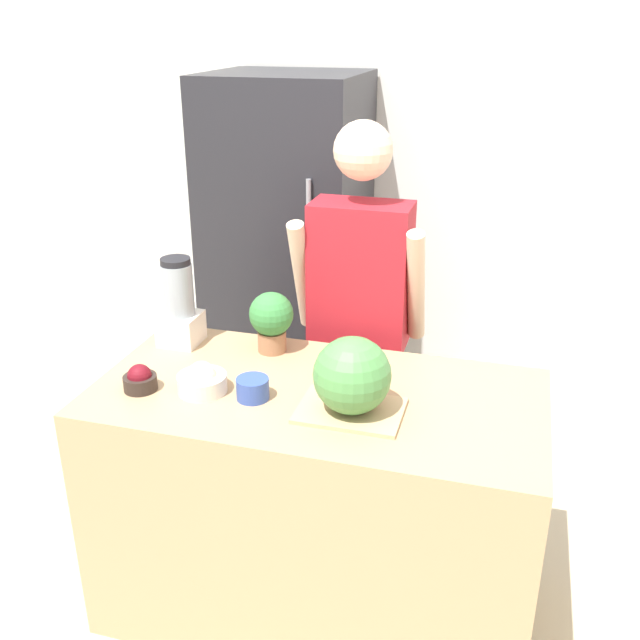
{
  "coord_description": "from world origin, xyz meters",
  "views": [
    {
      "loc": [
        0.6,
        -1.67,
        2.12
      ],
      "look_at": [
        0.0,
        0.43,
        1.18
      ],
      "focal_mm": 40.0,
      "sensor_mm": 36.0,
      "label": 1
    }
  ],
  "objects_px": {
    "refrigerator": "(288,260)",
    "watermelon": "(352,375)",
    "bowl_cherries": "(140,380)",
    "person": "(359,327)",
    "bowl_small_blue": "(253,389)",
    "blender": "(179,306)",
    "bowl_cream": "(202,381)",
    "potted_plant": "(271,319)"
  },
  "relations": [
    {
      "from": "bowl_cherries",
      "to": "refrigerator",
      "type": "bearing_deg",
      "value": 88.12
    },
    {
      "from": "blender",
      "to": "bowl_cream",
      "type": "bearing_deg",
      "value": -54.36
    },
    {
      "from": "bowl_cherries",
      "to": "person",
      "type": "bearing_deg",
      "value": 52.27
    },
    {
      "from": "watermelon",
      "to": "bowl_cream",
      "type": "height_order",
      "value": "watermelon"
    },
    {
      "from": "refrigerator",
      "to": "bowl_small_blue",
      "type": "relative_size",
      "value": 17.02
    },
    {
      "from": "bowl_cherries",
      "to": "potted_plant",
      "type": "bearing_deg",
      "value": 51.41
    },
    {
      "from": "bowl_cream",
      "to": "bowl_small_blue",
      "type": "bearing_deg",
      "value": 0.39
    },
    {
      "from": "refrigerator",
      "to": "blender",
      "type": "distance_m",
      "value": 1.09
    },
    {
      "from": "bowl_cream",
      "to": "potted_plant",
      "type": "bearing_deg",
      "value": 71.74
    },
    {
      "from": "person",
      "to": "bowl_small_blue",
      "type": "xyz_separation_m",
      "value": [
        -0.2,
        -0.72,
        0.05
      ]
    },
    {
      "from": "refrigerator",
      "to": "bowl_cherries",
      "type": "height_order",
      "value": "refrigerator"
    },
    {
      "from": "bowl_cherries",
      "to": "blender",
      "type": "height_order",
      "value": "blender"
    },
    {
      "from": "refrigerator",
      "to": "watermelon",
      "type": "bearing_deg",
      "value": -64.32
    },
    {
      "from": "person",
      "to": "bowl_small_blue",
      "type": "relative_size",
      "value": 16.0
    },
    {
      "from": "refrigerator",
      "to": "potted_plant",
      "type": "xyz_separation_m",
      "value": [
        0.28,
        -1.06,
        0.13
      ]
    },
    {
      "from": "refrigerator",
      "to": "bowl_small_blue",
      "type": "bearing_deg",
      "value": -76.35
    },
    {
      "from": "refrigerator",
      "to": "bowl_small_blue",
      "type": "xyz_separation_m",
      "value": [
        0.35,
        -1.42,
        0.03
      ]
    },
    {
      "from": "person",
      "to": "bowl_cherries",
      "type": "xyz_separation_m",
      "value": [
        -0.59,
        -0.77,
        0.06
      ]
    },
    {
      "from": "person",
      "to": "refrigerator",
      "type": "bearing_deg",
      "value": 127.69
    },
    {
      "from": "refrigerator",
      "to": "bowl_cream",
      "type": "distance_m",
      "value": 1.43
    },
    {
      "from": "bowl_small_blue",
      "to": "blender",
      "type": "distance_m",
      "value": 0.56
    },
    {
      "from": "refrigerator",
      "to": "blender",
      "type": "bearing_deg",
      "value": -94.46
    },
    {
      "from": "watermelon",
      "to": "bowl_small_blue",
      "type": "height_order",
      "value": "watermelon"
    },
    {
      "from": "refrigerator",
      "to": "potted_plant",
      "type": "relative_size",
      "value": 7.92
    },
    {
      "from": "watermelon",
      "to": "person",
      "type": "bearing_deg",
      "value": 101.17
    },
    {
      "from": "bowl_cream",
      "to": "blender",
      "type": "relative_size",
      "value": 0.49
    },
    {
      "from": "watermelon",
      "to": "bowl_cherries",
      "type": "relative_size",
      "value": 2.18
    },
    {
      "from": "person",
      "to": "bowl_cherries",
      "type": "relative_size",
      "value": 15.31
    },
    {
      "from": "bowl_cherries",
      "to": "potted_plant",
      "type": "xyz_separation_m",
      "value": [
        0.33,
        0.42,
        0.1
      ]
    },
    {
      "from": "bowl_small_blue",
      "to": "potted_plant",
      "type": "distance_m",
      "value": 0.39
    },
    {
      "from": "potted_plant",
      "to": "refrigerator",
      "type": "bearing_deg",
      "value": 105.06
    },
    {
      "from": "person",
      "to": "blender",
      "type": "height_order",
      "value": "person"
    },
    {
      "from": "watermelon",
      "to": "blender",
      "type": "distance_m",
      "value": 0.85
    },
    {
      "from": "bowl_cherries",
      "to": "bowl_cream",
      "type": "height_order",
      "value": "bowl_cream"
    },
    {
      "from": "bowl_small_blue",
      "to": "watermelon",
      "type": "bearing_deg",
      "value": -1.17
    },
    {
      "from": "person",
      "to": "bowl_cream",
      "type": "xyz_separation_m",
      "value": [
        -0.38,
        -0.72,
        0.06
      ]
    },
    {
      "from": "blender",
      "to": "watermelon",
      "type": "bearing_deg",
      "value": -24.34
    },
    {
      "from": "bowl_cream",
      "to": "potted_plant",
      "type": "xyz_separation_m",
      "value": [
        0.12,
        0.37,
        0.09
      ]
    },
    {
      "from": "refrigerator",
      "to": "bowl_cream",
      "type": "height_order",
      "value": "refrigerator"
    },
    {
      "from": "blender",
      "to": "potted_plant",
      "type": "xyz_separation_m",
      "value": [
        0.37,
        0.03,
        -0.02
      ]
    },
    {
      "from": "potted_plant",
      "to": "watermelon",
      "type": "bearing_deg",
      "value": -42.9
    },
    {
      "from": "watermelon",
      "to": "bowl_cherries",
      "type": "xyz_separation_m",
      "value": [
        -0.74,
        -0.04,
        -0.1
      ]
    }
  ]
}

